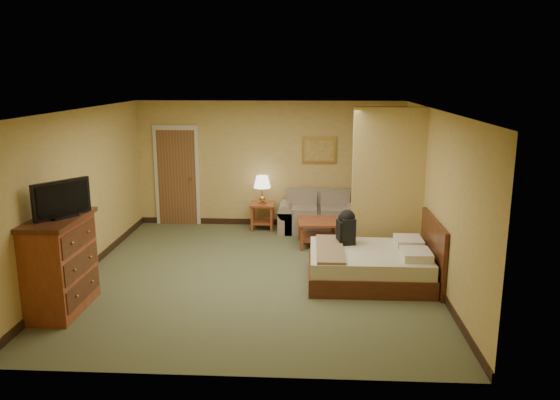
# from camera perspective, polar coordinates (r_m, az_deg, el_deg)

# --- Properties ---
(floor) EXTENTS (6.00, 6.00, 0.00)m
(floor) POSITION_cam_1_polar(r_m,az_deg,el_deg) (8.78, -2.50, -7.82)
(floor) COLOR #545939
(floor) RESTS_ON ground
(ceiling) EXTENTS (6.00, 6.00, 0.00)m
(ceiling) POSITION_cam_1_polar(r_m,az_deg,el_deg) (8.22, -2.68, 9.37)
(ceiling) COLOR white
(ceiling) RESTS_ON back_wall
(back_wall) EXTENTS (5.50, 0.02, 2.60)m
(back_wall) POSITION_cam_1_polar(r_m,az_deg,el_deg) (11.34, -1.09, 3.77)
(back_wall) COLOR tan
(back_wall) RESTS_ON floor
(left_wall) EXTENTS (0.02, 6.00, 2.60)m
(left_wall) POSITION_cam_1_polar(r_m,az_deg,el_deg) (9.10, -20.09, 0.67)
(left_wall) COLOR tan
(left_wall) RESTS_ON floor
(right_wall) EXTENTS (0.02, 6.00, 2.60)m
(right_wall) POSITION_cam_1_polar(r_m,az_deg,el_deg) (8.58, 16.01, 0.26)
(right_wall) COLOR tan
(right_wall) RESTS_ON floor
(partition) EXTENTS (1.20, 0.15, 2.60)m
(partition) POSITION_cam_1_polar(r_m,az_deg,el_deg) (9.37, 11.20, 1.55)
(partition) COLOR tan
(partition) RESTS_ON floor
(door) EXTENTS (0.94, 0.16, 2.10)m
(door) POSITION_cam_1_polar(r_m,az_deg,el_deg) (11.66, -10.71, 2.46)
(door) COLOR beige
(door) RESTS_ON floor
(baseboard) EXTENTS (5.50, 0.02, 0.12)m
(baseboard) POSITION_cam_1_polar(r_m,az_deg,el_deg) (11.60, -1.07, -2.30)
(baseboard) COLOR black
(baseboard) RESTS_ON floor
(loveseat) EXTENTS (1.63, 0.76, 0.82)m
(loveseat) POSITION_cam_1_polar(r_m,az_deg,el_deg) (11.11, 4.04, -1.91)
(loveseat) COLOR gray
(loveseat) RESTS_ON floor
(side_table) EXTENTS (0.49, 0.49, 0.54)m
(side_table) POSITION_cam_1_polar(r_m,az_deg,el_deg) (11.20, -1.85, -1.28)
(side_table) COLOR maroon
(side_table) RESTS_ON floor
(table_lamp) EXTENTS (0.35, 0.35, 0.57)m
(table_lamp) POSITION_cam_1_polar(r_m,az_deg,el_deg) (11.07, -1.87, 1.83)
(table_lamp) COLOR #B38341
(table_lamp) RESTS_ON side_table
(coffee_table) EXTENTS (0.80, 0.80, 0.48)m
(coffee_table) POSITION_cam_1_polar(r_m,az_deg,el_deg) (10.17, 3.98, -2.87)
(coffee_table) COLOR maroon
(coffee_table) RESTS_ON floor
(wall_picture) EXTENTS (0.71, 0.04, 0.55)m
(wall_picture) POSITION_cam_1_polar(r_m,az_deg,el_deg) (11.24, 4.12, 5.20)
(wall_picture) COLOR #B78E3F
(wall_picture) RESTS_ON back_wall
(dresser) EXTENTS (0.64, 1.22, 1.30)m
(dresser) POSITION_cam_1_polar(r_m,az_deg,el_deg) (7.87, -21.97, -6.21)
(dresser) COLOR maroon
(dresser) RESTS_ON floor
(tv) EXTENTS (0.50, 0.70, 0.49)m
(tv) POSITION_cam_1_polar(r_m,az_deg,el_deg) (7.60, -21.84, -0.01)
(tv) COLOR black
(tv) RESTS_ON dresser
(bed) EXTENTS (1.91, 1.56, 1.01)m
(bed) POSITION_cam_1_polar(r_m,az_deg,el_deg) (8.53, 9.74, -6.65)
(bed) COLOR #461F10
(bed) RESTS_ON floor
(backpack) EXTENTS (0.27, 0.35, 0.54)m
(backpack) POSITION_cam_1_polar(r_m,az_deg,el_deg) (8.71, 7.01, -2.68)
(backpack) COLOR black
(backpack) RESTS_ON bed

